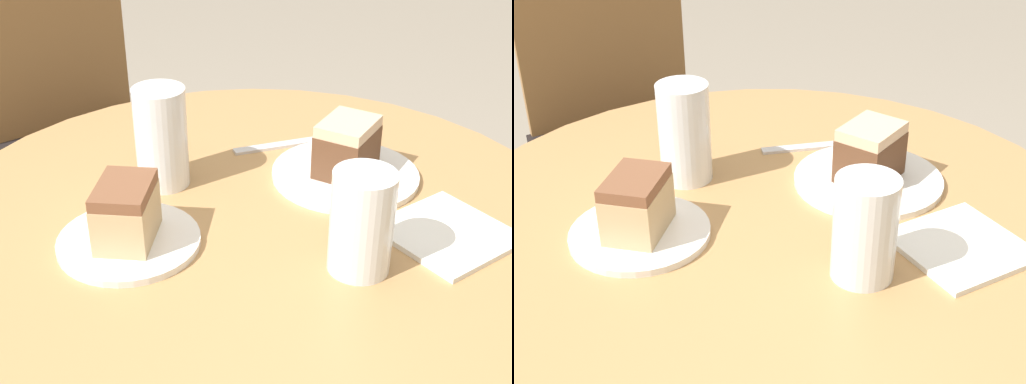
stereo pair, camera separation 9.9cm
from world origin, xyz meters
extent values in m
cylinder|color=tan|center=(0.00, 0.00, 0.72)|extent=(0.95, 0.95, 0.03)
cylinder|color=olive|center=(-0.14, 0.60, 0.23)|extent=(0.04, 0.04, 0.45)
cylinder|color=olive|center=(0.27, 0.62, 0.23)|extent=(0.04, 0.04, 0.45)
cylinder|color=olive|center=(-0.16, 0.98, 0.23)|extent=(0.04, 0.04, 0.45)
cylinder|color=olive|center=(0.26, 1.00, 0.23)|extent=(0.04, 0.04, 0.45)
cube|color=black|center=(0.06, 0.80, 0.46)|extent=(0.48, 0.44, 0.03)
cube|color=olive|center=(0.05, 1.00, 0.72)|extent=(0.44, 0.04, 0.49)
cylinder|color=white|center=(0.18, 0.02, 0.74)|extent=(0.23, 0.23, 0.01)
cylinder|color=white|center=(-0.18, 0.04, 0.74)|extent=(0.19, 0.19, 0.01)
cube|color=brown|center=(0.18, 0.02, 0.78)|extent=(0.12, 0.11, 0.07)
cube|color=beige|center=(0.18, 0.02, 0.82)|extent=(0.11, 0.11, 0.02)
cube|color=tan|center=(-0.18, 0.04, 0.78)|extent=(0.12, 0.12, 0.07)
cube|color=brown|center=(-0.18, 0.04, 0.82)|extent=(0.11, 0.12, 0.02)
cylinder|color=beige|center=(0.04, -0.17, 0.78)|extent=(0.07, 0.07, 0.09)
cylinder|color=white|center=(0.04, -0.17, 0.80)|extent=(0.08, 0.08, 0.14)
cylinder|color=silver|center=(-0.06, 0.16, 0.78)|extent=(0.07, 0.07, 0.09)
cylinder|color=white|center=(-0.06, 0.16, 0.81)|extent=(0.08, 0.08, 0.15)
cube|color=white|center=(0.19, -0.19, 0.74)|extent=(0.16, 0.16, 0.01)
cube|color=silver|center=(0.17, 0.16, 0.74)|extent=(0.18, 0.07, 0.00)
camera|label=1|loc=(-0.49, -0.70, 1.27)|focal=50.00mm
camera|label=2|loc=(-0.40, -0.76, 1.27)|focal=50.00mm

